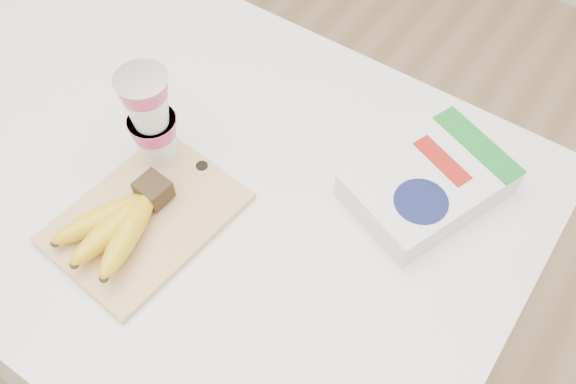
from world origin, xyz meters
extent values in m
plane|color=tan|center=(0.00, 0.00, 0.00)|extent=(4.00, 4.00, 0.00)
cube|color=white|center=(0.00, 0.00, 0.45)|extent=(1.19, 0.79, 0.89)
cube|color=#DFB57A|center=(0.05, -0.11, 0.90)|extent=(0.23, 0.30, 0.01)
cube|color=#382816|center=(0.04, -0.08, 0.93)|extent=(0.05, 0.05, 0.03)
ellipsoid|color=yellow|center=(0.01, -0.16, 0.92)|extent=(0.10, 0.17, 0.05)
sphere|color=#382816|center=(-0.02, -0.23, 0.92)|extent=(0.01, 0.01, 0.01)
ellipsoid|color=yellow|center=(0.04, -0.16, 0.93)|extent=(0.04, 0.17, 0.05)
sphere|color=#382816|center=(0.04, -0.24, 0.93)|extent=(0.01, 0.01, 0.01)
ellipsoid|color=yellow|center=(0.07, -0.16, 0.94)|extent=(0.08, 0.17, 0.05)
sphere|color=#382816|center=(0.09, -0.24, 0.94)|extent=(0.01, 0.01, 0.01)
cylinder|color=silver|center=(0.00, -0.01, 1.09)|extent=(0.08, 0.08, 0.00)
cube|color=white|center=(0.38, 0.18, 0.92)|extent=(0.24, 0.29, 0.05)
cube|color=#1B7A27|center=(0.42, 0.27, 0.94)|extent=(0.17, 0.10, 0.00)
cylinder|color=#121947|center=(0.40, 0.12, 0.94)|extent=(0.11, 0.11, 0.00)
cube|color=#A61A13|center=(0.39, 0.21, 0.94)|extent=(0.11, 0.07, 0.00)
camera|label=1|loc=(0.53, -0.43, 1.74)|focal=40.00mm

